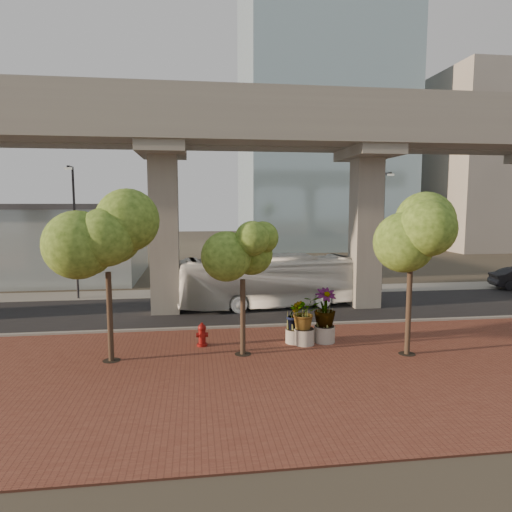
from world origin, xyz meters
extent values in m
plane|color=#3D382C|center=(0.00, 0.00, 0.00)|extent=(160.00, 160.00, 0.00)
cube|color=brown|center=(0.00, -8.00, 0.03)|extent=(70.00, 13.00, 0.06)
cube|color=black|center=(0.00, 2.00, 0.02)|extent=(90.00, 8.00, 0.04)
cube|color=gray|center=(0.00, -2.00, 0.08)|extent=(70.00, 0.25, 0.16)
cube|color=gray|center=(0.00, 7.50, 0.03)|extent=(90.00, 3.00, 0.06)
cube|color=gray|center=(0.00, 0.40, 10.50)|extent=(72.00, 2.40, 1.80)
cube|color=gray|center=(0.00, 3.60, 10.50)|extent=(72.00, 2.40, 1.80)
cube|color=gray|center=(0.00, -0.70, 11.90)|extent=(72.00, 0.12, 1.00)
cube|color=gray|center=(0.00, 4.70, 11.90)|extent=(72.00, 0.12, 1.00)
cube|color=silver|center=(-20.00, 16.00, 3.00)|extent=(22.00, 12.00, 6.00)
cube|color=#4F5054|center=(-20.00, 16.00, 6.10)|extent=(23.00, 13.00, 0.40)
cube|color=#A29B92|center=(38.00, 36.00, 12.00)|extent=(18.00, 16.00, 24.00)
imported|color=white|center=(0.22, 2.53, 1.58)|extent=(11.53, 3.88, 3.15)
cylinder|color=maroon|center=(-4.03, -4.75, 0.11)|extent=(0.47, 0.47, 0.10)
cylinder|color=maroon|center=(-4.03, -4.75, 0.49)|extent=(0.31, 0.31, 0.76)
sphere|color=maroon|center=(-4.03, -4.75, 0.87)|extent=(0.36, 0.36, 0.36)
cylinder|color=maroon|center=(-4.03, -4.75, 1.04)|extent=(0.10, 0.10, 0.13)
cylinder|color=maroon|center=(-4.03, -4.75, 0.56)|extent=(0.52, 0.21, 0.21)
cylinder|color=gray|center=(0.50, -5.15, 0.42)|extent=(0.91, 0.91, 0.71)
imported|color=#2F4D14|center=(0.50, -5.15, 1.53)|extent=(2.03, 2.03, 1.52)
cylinder|color=gray|center=(1.50, -4.93, 0.43)|extent=(0.94, 0.94, 0.73)
imported|color=#2F4D14|center=(1.50, -4.93, 1.66)|extent=(2.31, 2.31, 1.73)
cylinder|color=gray|center=(0.12, -4.85, 0.37)|extent=(0.80, 0.80, 0.62)
imported|color=#2F4D14|center=(0.12, -4.85, 1.35)|extent=(1.79, 1.79, 1.34)
cylinder|color=#433326|center=(-7.67, -6.20, 1.86)|extent=(0.22, 0.22, 3.59)
cylinder|color=black|center=(-7.67, -6.20, 0.07)|extent=(0.70, 0.70, 0.01)
cylinder|color=#433326|center=(-2.35, -6.12, 1.64)|extent=(0.22, 0.22, 3.17)
cylinder|color=black|center=(-2.35, -6.12, 0.07)|extent=(0.70, 0.70, 0.01)
cylinder|color=#433326|center=(4.46, -7.02, 2.10)|extent=(0.22, 0.22, 4.08)
cylinder|color=black|center=(4.46, -7.02, 0.07)|extent=(0.70, 0.70, 0.01)
cylinder|color=#2B2A2F|center=(-12.03, 6.61, 4.32)|extent=(0.15, 0.15, 8.56)
cube|color=#2B2A2F|center=(-12.03, 6.08, 8.60)|extent=(0.16, 1.07, 0.16)
cube|color=silver|center=(-12.03, 5.54, 8.49)|extent=(0.43, 0.21, 0.13)
cylinder|color=#28292D|center=(9.14, 6.76, 4.22)|extent=(0.15, 0.15, 8.35)
cube|color=#28292D|center=(9.14, 6.24, 8.39)|extent=(0.16, 1.04, 0.16)
cube|color=silver|center=(9.14, 5.72, 8.29)|extent=(0.42, 0.21, 0.13)
camera|label=1|loc=(-4.28, -24.50, 6.34)|focal=32.00mm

